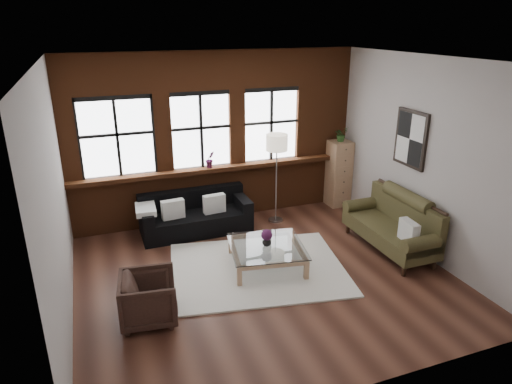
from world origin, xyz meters
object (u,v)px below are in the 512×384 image
object	(u,v)px
coffee_table	(266,256)
vase	(267,241)
vintage_settee	(390,223)
armchair	(149,298)
floor_lamp	(276,175)
dark_sofa	(196,214)
drawer_chest	(339,173)

from	to	relation	value
coffee_table	vase	xyz separation A→B (m)	(0.00, 0.00, 0.26)
vintage_settee	armchair	bearing A→B (deg)	-172.07
vintage_settee	floor_lamp	world-z (taller)	floor_lamp
vase	coffee_table	bearing A→B (deg)	180.00
dark_sofa	vintage_settee	bearing A→B (deg)	-32.44
armchair	coffee_table	xyz separation A→B (m)	(1.94, 0.76, -0.15)
drawer_chest	floor_lamp	bearing A→B (deg)	-167.82
drawer_chest	coffee_table	bearing A→B (deg)	-141.02
coffee_table	vase	world-z (taller)	vase
dark_sofa	vintage_settee	xyz separation A→B (m)	(2.90, -1.84, 0.14)
vintage_settee	vase	size ratio (longest dim) A/B	12.52
vintage_settee	vase	world-z (taller)	vintage_settee
coffee_table	vase	size ratio (longest dim) A/B	7.58
drawer_chest	floor_lamp	distance (m)	1.61
dark_sofa	vase	world-z (taller)	dark_sofa
vintage_settee	floor_lamp	bearing A→B (deg)	126.67
vintage_settee	vase	xyz separation A→B (m)	(-2.16, 0.19, -0.06)
drawer_chest	vase	bearing A→B (deg)	-141.02
armchair	coffee_table	size ratio (longest dim) A/B	0.63
vase	floor_lamp	distance (m)	1.86
floor_lamp	coffee_table	bearing A→B (deg)	-117.48
dark_sofa	vase	size ratio (longest dim) A/B	13.25
coffee_table	vase	distance (m)	0.26
armchair	vase	size ratio (longest dim) A/B	4.78
coffee_table	floor_lamp	distance (m)	1.95
vase	floor_lamp	size ratio (longest dim) A/B	0.08
coffee_table	vintage_settee	bearing A→B (deg)	-4.94
floor_lamp	dark_sofa	bearing A→B (deg)	177.79
vintage_settee	coffee_table	xyz separation A→B (m)	(-2.16, 0.19, -0.32)
armchair	vase	bearing A→B (deg)	-61.13
dark_sofa	armchair	xyz separation A→B (m)	(-1.19, -2.41, -0.03)
floor_lamp	vase	bearing A→B (deg)	-117.48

